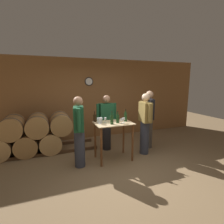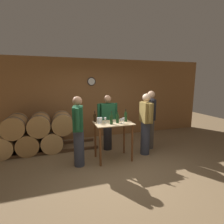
% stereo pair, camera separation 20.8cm
% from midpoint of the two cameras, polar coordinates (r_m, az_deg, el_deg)
% --- Properties ---
extents(ground_plane, '(14.00, 14.00, 0.00)m').
position_cam_midpoint_polar(ground_plane, '(4.12, 1.91, -18.39)').
color(ground_plane, brown).
extents(back_wall, '(8.40, 0.08, 2.70)m').
position_cam_midpoint_polar(back_wall, '(6.07, -7.32, 4.26)').
color(back_wall, brown).
rests_on(back_wall, ground_plane).
extents(barrel_rack, '(3.75, 0.84, 1.08)m').
position_cam_midpoint_polar(barrel_rack, '(5.31, -25.66, -6.64)').
color(barrel_rack, '#4C331E').
rests_on(barrel_rack, ground_plane).
extents(tasting_table, '(0.92, 0.65, 0.95)m').
position_cam_midpoint_polar(tasting_table, '(4.36, -0.91, -6.29)').
color(tasting_table, '#D1B284').
rests_on(tasting_table, ground_plane).
extents(wine_bottle_far_left, '(0.07, 0.07, 0.27)m').
position_cam_midpoint_polar(wine_bottle_far_left, '(4.40, -7.00, -1.90)').
color(wine_bottle_far_left, black).
rests_on(wine_bottle_far_left, tasting_table).
extents(wine_bottle_left, '(0.08, 0.08, 0.31)m').
position_cam_midpoint_polar(wine_bottle_left, '(4.13, -1.49, -2.42)').
color(wine_bottle_left, '#193819').
rests_on(wine_bottle_left, tasting_table).
extents(wine_bottle_center, '(0.08, 0.08, 0.29)m').
position_cam_midpoint_polar(wine_bottle_center, '(4.26, 0.46, -2.09)').
color(wine_bottle_center, '#193819').
rests_on(wine_bottle_center, tasting_table).
extents(wine_bottle_right, '(0.07, 0.07, 0.31)m').
position_cam_midpoint_polar(wine_bottle_right, '(4.43, 3.12, -1.50)').
color(wine_bottle_right, '#193819').
rests_on(wine_bottle_right, tasting_table).
extents(wine_glass_near_left, '(0.06, 0.06, 0.15)m').
position_cam_midpoint_polar(wine_glass_near_left, '(4.16, -5.52, -2.51)').
color(wine_glass_near_left, silver).
rests_on(wine_glass_near_left, tasting_table).
extents(wine_glass_near_center, '(0.06, 0.06, 0.13)m').
position_cam_midpoint_polar(wine_glass_near_center, '(4.31, -3.61, -2.27)').
color(wine_glass_near_center, silver).
rests_on(wine_glass_near_center, tasting_table).
extents(wine_glass_near_right, '(0.07, 0.07, 0.13)m').
position_cam_midpoint_polar(wine_glass_near_right, '(4.19, 1.80, -2.59)').
color(wine_glass_near_right, silver).
rests_on(wine_glass_near_right, tasting_table).
extents(wine_glass_far_side, '(0.06, 0.06, 0.13)m').
position_cam_midpoint_polar(wine_glass_far_side, '(4.27, 2.42, -2.37)').
color(wine_glass_far_side, silver).
rests_on(wine_glass_far_side, tasting_table).
extents(ice_bucket, '(0.13, 0.13, 0.13)m').
position_cam_midpoint_polar(ice_bucket, '(4.28, -5.40, -2.76)').
color(ice_bucket, silver).
rests_on(ice_bucket, tasting_table).
extents(person_host, '(0.25, 0.59, 1.65)m').
position_cam_midpoint_polar(person_host, '(4.74, 9.48, -3.40)').
color(person_host, '#333847').
rests_on(person_host, ground_plane).
extents(person_visitor_with_scarf, '(0.34, 0.56, 1.69)m').
position_cam_midpoint_polar(person_visitor_with_scarf, '(5.19, 10.79, -1.99)').
color(person_visitor_with_scarf, '#4C4742').
rests_on(person_visitor_with_scarf, ground_plane).
extents(person_visitor_bearded, '(0.29, 0.58, 1.63)m').
position_cam_midpoint_polar(person_visitor_bearded, '(4.05, -12.17, -5.94)').
color(person_visitor_bearded, '#333847').
rests_on(person_visitor_bearded, ground_plane).
extents(person_visitor_near_door, '(0.59, 0.24, 1.57)m').
position_cam_midpoint_polar(person_visitor_near_door, '(4.97, -2.99, -3.11)').
color(person_visitor_near_door, '#232328').
rests_on(person_visitor_near_door, ground_plane).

